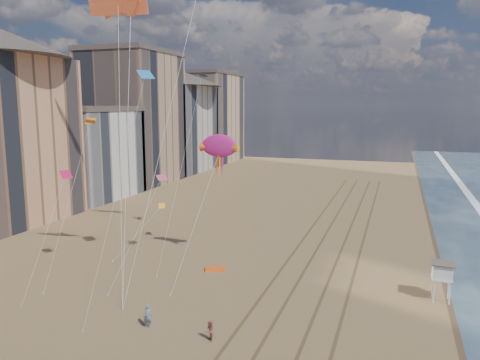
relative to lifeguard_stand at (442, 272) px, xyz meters
name	(u,v)px	position (x,y,z in m)	size (l,w,h in m)	color
wet_sand	(475,253)	(4.95, 16.12, -2.69)	(260.00, 260.00, 0.00)	#42301E
tracks	(321,264)	(-11.50, 6.12, -2.68)	(7.68, 120.00, 0.01)	brown
buildings	(118,123)	(-59.79, 41.71, 10.86)	(34.72, 131.35, 29.00)	#C6B284
lifeguard_stand	(442,272)	(0.00, 0.00, 0.00)	(1.93, 1.93, 3.49)	silver
grounded_kite	(215,269)	(-21.80, 0.76, -2.58)	(2.02, 1.29, 0.23)	#FE5B15
show_kite	(219,146)	(-22.02, 2.86, 10.16)	(4.26, 5.33, 15.90)	#B21B74
kite_flyer_a	(148,316)	(-21.91, -12.87, -1.72)	(0.71, 0.46, 1.94)	slate
kite_flyer_b	(210,331)	(-16.59, -13.24, -1.91)	(0.76, 0.59, 1.56)	#95524C
small_kites	(139,130)	(-30.17, 0.58, 11.85)	(11.28, 14.95, 16.52)	orange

